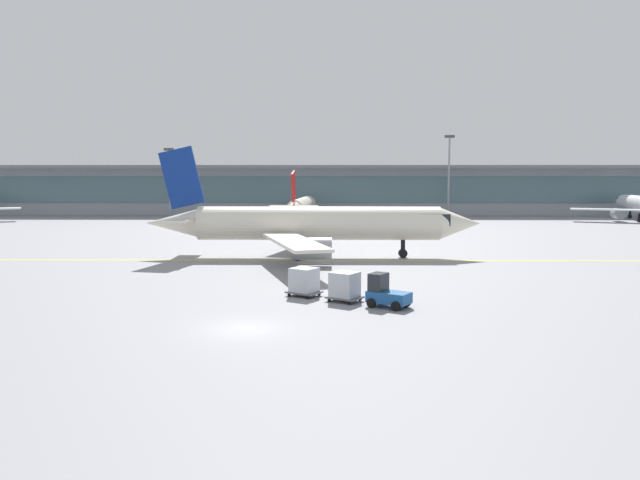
{
  "coord_description": "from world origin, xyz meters",
  "views": [
    {
      "loc": [
        4.49,
        -33.24,
        8.46
      ],
      "look_at": [
        3.93,
        16.55,
        3.0
      ],
      "focal_mm": 35.33,
      "sensor_mm": 36.0,
      "label": 1
    }
  ],
  "objects_px": {
    "taxiing_regional_jet": "(314,224)",
    "cargo_dolly_trailing": "(304,281)",
    "cargo_dolly_lead": "(345,286)",
    "gate_airplane_1": "(302,206)",
    "apron_light_mast_1": "(169,179)",
    "baggage_tug": "(386,293)",
    "apron_light_mast_2": "(449,172)"
  },
  "relations": [
    {
      "from": "taxiing_regional_jet",
      "to": "cargo_dolly_trailing",
      "type": "bearing_deg",
      "value": -90.77
    },
    {
      "from": "cargo_dolly_lead",
      "to": "gate_airplane_1",
      "type": "bearing_deg",
      "value": 127.52
    },
    {
      "from": "gate_airplane_1",
      "to": "apron_light_mast_1",
      "type": "height_order",
      "value": "apron_light_mast_1"
    },
    {
      "from": "taxiing_regional_jet",
      "to": "cargo_dolly_trailing",
      "type": "distance_m",
      "value": 19.44
    },
    {
      "from": "baggage_tug",
      "to": "apron_light_mast_2",
      "type": "relative_size",
      "value": 0.2
    },
    {
      "from": "baggage_tug",
      "to": "cargo_dolly_lead",
      "type": "relative_size",
      "value": 1.12
    },
    {
      "from": "cargo_dolly_trailing",
      "to": "apron_light_mast_2",
      "type": "relative_size",
      "value": 0.17
    },
    {
      "from": "gate_airplane_1",
      "to": "baggage_tug",
      "type": "distance_m",
      "value": 69.43
    },
    {
      "from": "taxiing_regional_jet",
      "to": "baggage_tug",
      "type": "distance_m",
      "value": 23.34
    },
    {
      "from": "taxiing_regional_jet",
      "to": "cargo_dolly_trailing",
      "type": "relative_size",
      "value": 12.47
    },
    {
      "from": "cargo_dolly_trailing",
      "to": "apron_light_mast_2",
      "type": "distance_m",
      "value": 79.02
    },
    {
      "from": "gate_airplane_1",
      "to": "apron_light_mast_1",
      "type": "bearing_deg",
      "value": 76.7
    },
    {
      "from": "cargo_dolly_trailing",
      "to": "baggage_tug",
      "type": "bearing_deg",
      "value": -0.0
    },
    {
      "from": "apron_light_mast_2",
      "to": "cargo_dolly_lead",
      "type": "bearing_deg",
      "value": -105.56
    },
    {
      "from": "taxiing_regional_jet",
      "to": "apron_light_mast_2",
      "type": "bearing_deg",
      "value": 67.07
    },
    {
      "from": "taxiing_regional_jet",
      "to": "baggage_tug",
      "type": "height_order",
      "value": "taxiing_regional_jet"
    },
    {
      "from": "gate_airplane_1",
      "to": "apron_light_mast_2",
      "type": "relative_size",
      "value": 1.72
    },
    {
      "from": "gate_airplane_1",
      "to": "cargo_dolly_trailing",
      "type": "xyz_separation_m",
      "value": [
        2.74,
        -65.57,
        -1.51
      ]
    },
    {
      "from": "gate_airplane_1",
      "to": "cargo_dolly_lead",
      "type": "relative_size",
      "value": 9.83
    },
    {
      "from": "taxiing_regional_jet",
      "to": "apron_light_mast_1",
      "type": "distance_m",
      "value": 61.29
    },
    {
      "from": "taxiing_regional_jet",
      "to": "gate_airplane_1",
      "type": "bearing_deg",
      "value": 93.97
    },
    {
      "from": "apron_light_mast_1",
      "to": "cargo_dolly_trailing",
      "type": "bearing_deg",
      "value": -69.58
    },
    {
      "from": "baggage_tug",
      "to": "cargo_dolly_lead",
      "type": "height_order",
      "value": "baggage_tug"
    },
    {
      "from": "taxiing_regional_jet",
      "to": "apron_light_mast_2",
      "type": "distance_m",
      "value": 60.67
    },
    {
      "from": "baggage_tug",
      "to": "gate_airplane_1",
      "type": "bearing_deg",
      "value": 129.49
    },
    {
      "from": "apron_light_mast_2",
      "to": "gate_airplane_1",
      "type": "bearing_deg",
      "value": -160.76
    },
    {
      "from": "baggage_tug",
      "to": "cargo_dolly_trailing",
      "type": "relative_size",
      "value": 1.12
    },
    {
      "from": "taxiing_regional_jet",
      "to": "cargo_dolly_lead",
      "type": "bearing_deg",
      "value": -83.35
    },
    {
      "from": "cargo_dolly_lead",
      "to": "apron_light_mast_2",
      "type": "relative_size",
      "value": 0.17
    },
    {
      "from": "taxiing_regional_jet",
      "to": "apron_light_mast_2",
      "type": "relative_size",
      "value": 2.18
    },
    {
      "from": "taxiing_regional_jet",
      "to": "apron_light_mast_1",
      "type": "xyz_separation_m",
      "value": [
        -27.8,
        54.5,
        3.75
      ]
    },
    {
      "from": "cargo_dolly_trailing",
      "to": "apron_light_mast_2",
      "type": "xyz_separation_m",
      "value": [
        24.06,
        74.93,
        7.16
      ]
    }
  ]
}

